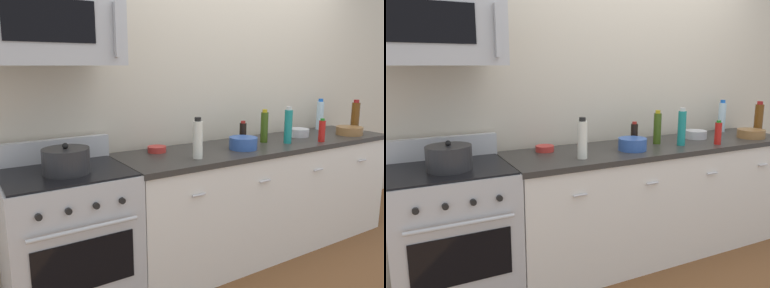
% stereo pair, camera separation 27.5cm
% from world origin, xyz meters
% --- Properties ---
extents(ground_plane, '(6.73, 6.73, 0.00)m').
position_xyz_m(ground_plane, '(0.00, 0.00, 0.00)').
color(ground_plane, brown).
extents(back_wall, '(5.60, 0.10, 2.70)m').
position_xyz_m(back_wall, '(0.00, 0.41, 1.35)').
color(back_wall, beige).
rests_on(back_wall, ground_plane).
extents(counter_unit, '(2.51, 0.66, 0.92)m').
position_xyz_m(counter_unit, '(0.00, -0.00, 0.46)').
color(counter_unit, silver).
rests_on(counter_unit, ground_plane).
extents(range_oven, '(0.76, 0.69, 1.07)m').
position_xyz_m(range_oven, '(-1.63, 0.00, 0.47)').
color(range_oven, '#B7BABF').
rests_on(range_oven, ground_plane).
extents(microwave, '(0.74, 0.44, 0.40)m').
position_xyz_m(microwave, '(-1.63, 0.05, 1.75)').
color(microwave, '#B7BABF').
extents(bottle_vinegar_white, '(0.07, 0.07, 0.29)m').
position_xyz_m(bottle_vinegar_white, '(-0.77, -0.15, 1.06)').
color(bottle_vinegar_white, silver).
rests_on(bottle_vinegar_white, countertop_slab).
extents(bottle_hot_sauce_red, '(0.05, 0.05, 0.20)m').
position_xyz_m(bottle_hot_sauce_red, '(0.44, -0.21, 1.01)').
color(bottle_hot_sauce_red, '#B21914').
rests_on(bottle_hot_sauce_red, countertop_slab).
extents(bottle_olive_oil, '(0.06, 0.06, 0.27)m').
position_xyz_m(bottle_olive_oil, '(0.01, 0.03, 1.05)').
color(bottle_olive_oil, '#385114').
rests_on(bottle_olive_oil, countertop_slab).
extents(bottle_soy_sauce_dark, '(0.06, 0.06, 0.19)m').
position_xyz_m(bottle_soy_sauce_dark, '(-0.20, 0.05, 1.01)').
color(bottle_soy_sauce_dark, black).
rests_on(bottle_soy_sauce_dark, countertop_slab).
extents(bottle_wine_amber, '(0.08, 0.08, 0.31)m').
position_xyz_m(bottle_wine_amber, '(1.09, -0.06, 1.07)').
color(bottle_wine_amber, '#59330F').
rests_on(bottle_wine_amber, countertop_slab).
extents(bottle_sparkling_teal, '(0.06, 0.06, 0.30)m').
position_xyz_m(bottle_sparkling_teal, '(0.15, -0.10, 1.06)').
color(bottle_sparkling_teal, '#197F7A').
rests_on(bottle_sparkling_teal, countertop_slab).
extents(bottle_water_clear, '(0.07, 0.07, 0.31)m').
position_xyz_m(bottle_water_clear, '(0.94, 0.23, 1.07)').
color(bottle_water_clear, silver).
rests_on(bottle_water_clear, countertop_slab).
extents(bowl_wooden_salad, '(0.24, 0.24, 0.07)m').
position_xyz_m(bowl_wooden_salad, '(0.93, -0.13, 0.96)').
color(bowl_wooden_salad, brown).
rests_on(bowl_wooden_salad, countertop_slab).
extents(bowl_blue_mixing, '(0.22, 0.22, 0.09)m').
position_xyz_m(bowl_blue_mixing, '(-0.31, -0.08, 0.97)').
color(bowl_blue_mixing, '#2D519E').
rests_on(bowl_blue_mixing, countertop_slab).
extents(bowl_steel_prep, '(0.19, 0.19, 0.07)m').
position_xyz_m(bowl_steel_prep, '(0.47, 0.07, 0.96)').
color(bowl_steel_prep, '#B2B5BA').
rests_on(bowl_steel_prep, countertop_slab).
extents(bowl_red_small, '(0.14, 0.14, 0.04)m').
position_xyz_m(bowl_red_small, '(-0.91, 0.18, 0.94)').
color(bowl_red_small, '#B72D28').
rests_on(bowl_red_small, countertop_slab).
extents(stockpot, '(0.28, 0.28, 0.18)m').
position_xyz_m(stockpot, '(-1.63, -0.05, 1.00)').
color(stockpot, '#262628').
rests_on(stockpot, range_oven).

